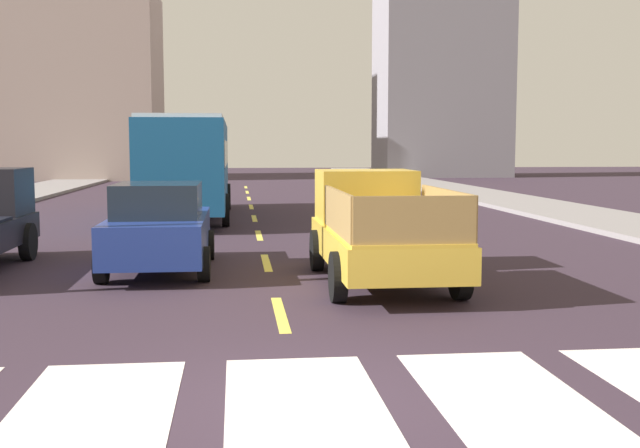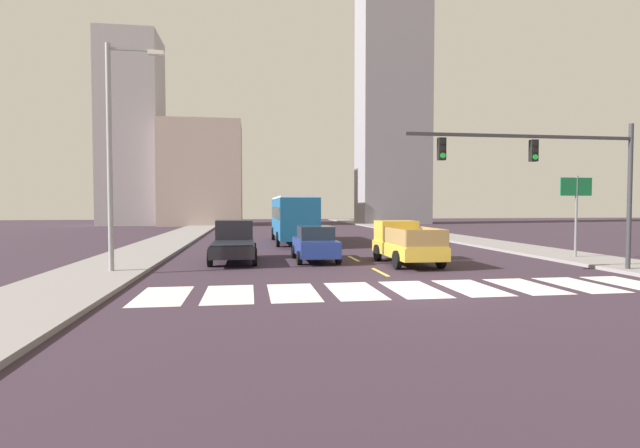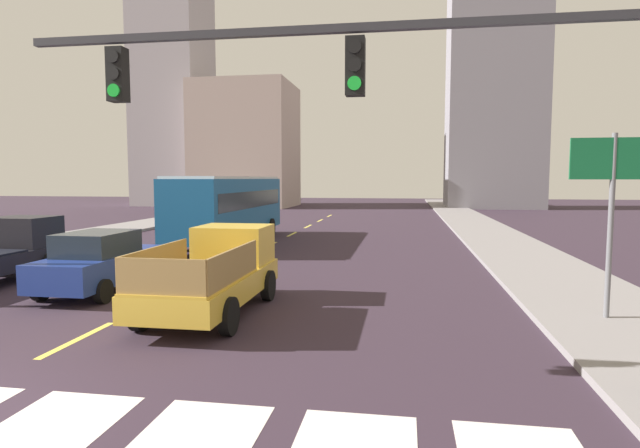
{
  "view_description": "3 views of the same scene",
  "coord_description": "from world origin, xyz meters",
  "px_view_note": "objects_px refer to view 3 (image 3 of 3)",
  "views": [
    {
      "loc": [
        -0.63,
        -7.04,
        2.43
      ],
      "look_at": [
        0.84,
        6.32,
        1.07
      ],
      "focal_mm": 43.43,
      "sensor_mm": 36.0,
      "label": 1
    },
    {
      "loc": [
        -5.26,
        -14.75,
        2.72
      ],
      "look_at": [
        -1.34,
        11.68,
        1.67
      ],
      "focal_mm": 26.79,
      "sensor_mm": 36.0,
      "label": 2
    },
    {
      "loc": [
        6.45,
        -5.26,
        3.22
      ],
      "look_at": [
        2.85,
        16.65,
        1.27
      ],
      "focal_mm": 29.17,
      "sensor_mm": 36.0,
      "label": 3
    }
  ],
  "objects_px": {
    "city_bus": "(230,204)",
    "sedan_far": "(100,262)",
    "pickup_stakebed": "(217,272)",
    "direction_sign_green": "(611,187)",
    "traffic_signal_gantry": "(436,109)"
  },
  "relations": [
    {
      "from": "city_bus",
      "to": "traffic_signal_gantry",
      "type": "distance_m",
      "value": 19.37
    },
    {
      "from": "sedan_far",
      "to": "traffic_signal_gantry",
      "type": "distance_m",
      "value": 11.15
    },
    {
      "from": "city_bus",
      "to": "traffic_signal_gantry",
      "type": "xyz_separation_m",
      "value": [
        9.04,
        -16.98,
        2.27
      ]
    },
    {
      "from": "city_bus",
      "to": "direction_sign_green",
      "type": "xyz_separation_m",
      "value": [
        13.03,
        -12.55,
        1.08
      ]
    },
    {
      "from": "city_bus",
      "to": "sedan_far",
      "type": "height_order",
      "value": "city_bus"
    },
    {
      "from": "sedan_far",
      "to": "pickup_stakebed",
      "type": "bearing_deg",
      "value": -17.84
    },
    {
      "from": "pickup_stakebed",
      "to": "city_bus",
      "type": "height_order",
      "value": "city_bus"
    },
    {
      "from": "direction_sign_green",
      "to": "sedan_far",
      "type": "bearing_deg",
      "value": 174.44
    },
    {
      "from": "direction_sign_green",
      "to": "traffic_signal_gantry",
      "type": "bearing_deg",
      "value": -132.0
    },
    {
      "from": "pickup_stakebed",
      "to": "sedan_far",
      "type": "bearing_deg",
      "value": 162.81
    },
    {
      "from": "sedan_far",
      "to": "direction_sign_green",
      "type": "relative_size",
      "value": 1.05
    },
    {
      "from": "city_bus",
      "to": "direction_sign_green",
      "type": "distance_m",
      "value": 18.12
    },
    {
      "from": "city_bus",
      "to": "sedan_far",
      "type": "distance_m",
      "value": 11.34
    },
    {
      "from": "sedan_far",
      "to": "direction_sign_green",
      "type": "height_order",
      "value": "direction_sign_green"
    },
    {
      "from": "pickup_stakebed",
      "to": "direction_sign_green",
      "type": "bearing_deg",
      "value": 3.08
    }
  ]
}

